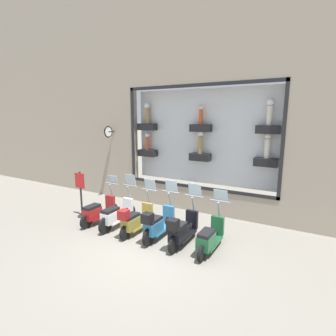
{
  "coord_description": "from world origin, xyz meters",
  "views": [
    {
      "loc": [
        -5.65,
        -3.83,
        3.65
      ],
      "look_at": [
        2.17,
        0.55,
        1.9
      ],
      "focal_mm": 28.0,
      "sensor_mm": 36.0,
      "label": 1
    }
  ],
  "objects_px": {
    "scooter_green_0": "(210,238)",
    "scooter_white_4": "(116,215)",
    "scooter_black_1": "(182,230)",
    "scooter_olive_3": "(135,220)",
    "shop_sign_post": "(81,193)",
    "scooter_red_5": "(98,211)",
    "scooter_teal_2": "(157,224)"
  },
  "relations": [
    {
      "from": "scooter_teal_2",
      "to": "scooter_red_5",
      "type": "height_order",
      "value": "scooter_teal_2"
    },
    {
      "from": "scooter_black_1",
      "to": "scooter_olive_3",
      "type": "relative_size",
      "value": 1.01
    },
    {
      "from": "scooter_olive_3",
      "to": "scooter_teal_2",
      "type": "bearing_deg",
      "value": -88.93
    },
    {
      "from": "scooter_teal_2",
      "to": "scooter_green_0",
      "type": "bearing_deg",
      "value": -88.32
    },
    {
      "from": "scooter_black_1",
      "to": "scooter_teal_2",
      "type": "bearing_deg",
      "value": 89.64
    },
    {
      "from": "scooter_olive_3",
      "to": "scooter_black_1",
      "type": "bearing_deg",
      "value": -89.64
    },
    {
      "from": "scooter_olive_3",
      "to": "scooter_white_4",
      "type": "xyz_separation_m",
      "value": [
        0.07,
        0.82,
        -0.01
      ]
    },
    {
      "from": "scooter_green_0",
      "to": "scooter_red_5",
      "type": "relative_size",
      "value": 1.0
    },
    {
      "from": "scooter_black_1",
      "to": "shop_sign_post",
      "type": "height_order",
      "value": "shop_sign_post"
    },
    {
      "from": "scooter_black_1",
      "to": "scooter_white_4",
      "type": "height_order",
      "value": "scooter_white_4"
    },
    {
      "from": "scooter_teal_2",
      "to": "scooter_red_5",
      "type": "distance_m",
      "value": 2.47
    },
    {
      "from": "scooter_black_1",
      "to": "scooter_white_4",
      "type": "bearing_deg",
      "value": 88.51
    },
    {
      "from": "scooter_teal_2",
      "to": "scooter_olive_3",
      "type": "distance_m",
      "value": 0.82
    },
    {
      "from": "scooter_green_0",
      "to": "scooter_red_5",
      "type": "bearing_deg",
      "value": 89.98
    },
    {
      "from": "scooter_green_0",
      "to": "shop_sign_post",
      "type": "xyz_separation_m",
      "value": [
        0.14,
        5.06,
        0.51
      ]
    },
    {
      "from": "scooter_green_0",
      "to": "scooter_olive_3",
      "type": "relative_size",
      "value": 1.0
    },
    {
      "from": "scooter_teal_2",
      "to": "shop_sign_post",
      "type": "height_order",
      "value": "shop_sign_post"
    },
    {
      "from": "scooter_black_1",
      "to": "shop_sign_post",
      "type": "bearing_deg",
      "value": 87.44
    },
    {
      "from": "scooter_teal_2",
      "to": "scooter_olive_3",
      "type": "relative_size",
      "value": 1.01
    },
    {
      "from": "scooter_black_1",
      "to": "shop_sign_post",
      "type": "relative_size",
      "value": 1.05
    },
    {
      "from": "scooter_teal_2",
      "to": "scooter_olive_3",
      "type": "xyz_separation_m",
      "value": [
        -0.02,
        0.82,
        -0.03
      ]
    },
    {
      "from": "scooter_green_0",
      "to": "scooter_white_4",
      "type": "distance_m",
      "value": 3.3
    },
    {
      "from": "scooter_green_0",
      "to": "scooter_white_4",
      "type": "height_order",
      "value": "scooter_white_4"
    },
    {
      "from": "scooter_white_4",
      "to": "scooter_black_1",
      "type": "bearing_deg",
      "value": -91.49
    },
    {
      "from": "shop_sign_post",
      "to": "scooter_green_0",
      "type": "bearing_deg",
      "value": -91.54
    },
    {
      "from": "scooter_teal_2",
      "to": "shop_sign_post",
      "type": "xyz_separation_m",
      "value": [
        0.18,
        3.42,
        0.44
      ]
    },
    {
      "from": "scooter_red_5",
      "to": "scooter_olive_3",
      "type": "bearing_deg",
      "value": -92.26
    },
    {
      "from": "shop_sign_post",
      "to": "scooter_teal_2",
      "type": "bearing_deg",
      "value": -93.09
    },
    {
      "from": "scooter_teal_2",
      "to": "scooter_olive_3",
      "type": "height_order",
      "value": "scooter_teal_2"
    },
    {
      "from": "scooter_olive_3",
      "to": "shop_sign_post",
      "type": "relative_size",
      "value": 1.05
    },
    {
      "from": "scooter_black_1",
      "to": "scooter_olive_3",
      "type": "xyz_separation_m",
      "value": [
        -0.01,
        1.65,
        -0.02
      ]
    },
    {
      "from": "scooter_black_1",
      "to": "scooter_teal_2",
      "type": "distance_m",
      "value": 0.82
    }
  ]
}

